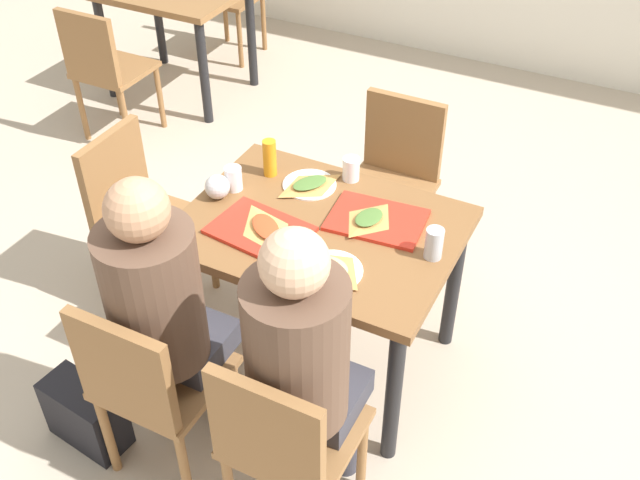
{
  "coord_description": "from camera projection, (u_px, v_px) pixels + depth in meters",
  "views": [
    {
      "loc": [
        1.0,
        -1.99,
        2.47
      ],
      "look_at": [
        0.0,
        0.0,
        0.65
      ],
      "focal_mm": 41.68,
      "sensor_mm": 36.0,
      "label": 1
    }
  ],
  "objects": [
    {
      "name": "paper_plate_near_edge",
      "position": [
        332.0,
        270.0,
        2.62
      ],
      "size": [
        0.22,
        0.22,
        0.01
      ],
      "primitive_type": "cylinder",
      "color": "white",
      "rests_on": "main_table"
    },
    {
      "name": "plastic_cup_c",
      "position": [
        234.0,
        178.0,
        2.98
      ],
      "size": [
        0.07,
        0.07,
        0.1
      ],
      "primitive_type": "cylinder",
      "color": "white",
      "rests_on": "main_table"
    },
    {
      "name": "soda_can",
      "position": [
        434.0,
        243.0,
        2.65
      ],
      "size": [
        0.07,
        0.07,
        0.12
      ],
      "primitive_type": "cylinder",
      "color": "#B7BCC6",
      "rests_on": "main_table"
    },
    {
      "name": "tray_red_near",
      "position": [
        260.0,
        230.0,
        2.79
      ],
      "size": [
        0.39,
        0.3,
        0.02
      ],
      "primitive_type": "cube",
      "rotation": [
        0.0,
        0.0,
        -0.12
      ],
      "color": "red",
      "rests_on": "main_table"
    },
    {
      "name": "ground_plane",
      "position": [
        320.0,
        356.0,
        3.29
      ],
      "size": [
        10.0,
        10.0,
        0.02
      ],
      "primitive_type": "cube",
      "color": "#B7A893"
    },
    {
      "name": "pizza_slice_d",
      "position": [
        331.0,
        269.0,
        2.61
      ],
      "size": [
        0.24,
        0.21,
        0.02
      ],
      "color": "#C68C47",
      "rests_on": "paper_plate_near_edge"
    },
    {
      "name": "person_in_brown_jacket",
      "position": [
        303.0,
        358.0,
        2.28
      ],
      "size": [
        0.32,
        0.42,
        1.26
      ],
      "color": "#383842",
      "rests_on": "ground_plane"
    },
    {
      "name": "pizza_slice_a",
      "position": [
        266.0,
        228.0,
        2.77
      ],
      "size": [
        0.26,
        0.25,
        0.02
      ],
      "color": "tan",
      "rests_on": "tray_red_near"
    },
    {
      "name": "person_in_red",
      "position": [
        163.0,
        304.0,
        2.47
      ],
      "size": [
        0.32,
        0.42,
        1.26
      ],
      "color": "#383842",
      "rests_on": "ground_plane"
    },
    {
      "name": "plastic_cup_a",
      "position": [
        351.0,
        169.0,
        3.04
      ],
      "size": [
        0.07,
        0.07,
        0.1
      ],
      "primitive_type": "cylinder",
      "color": "white",
      "rests_on": "main_table"
    },
    {
      "name": "pizza_slice_b",
      "position": [
        369.0,
        219.0,
        2.82
      ],
      "size": [
        0.16,
        0.21,
        0.02
      ],
      "color": "#C68C47",
      "rests_on": "tray_red_far"
    },
    {
      "name": "chair_near_left",
      "position": [
        148.0,
        382.0,
        2.52
      ],
      "size": [
        0.4,
        0.4,
        0.85
      ],
      "color": "olive",
      "rests_on": "ground_plane"
    },
    {
      "name": "condiment_bottle",
      "position": [
        270.0,
        158.0,
        3.05
      ],
      "size": [
        0.06,
        0.06,
        0.16
      ],
      "primitive_type": "cylinder",
      "color": "orange",
      "rests_on": "main_table"
    },
    {
      "name": "chair_far_side",
      "position": [
        394.0,
        173.0,
        3.51
      ],
      "size": [
        0.4,
        0.4,
        0.85
      ],
      "color": "olive",
      "rests_on": "ground_plane"
    },
    {
      "name": "handbag",
      "position": [
        86.0,
        414.0,
        2.86
      ],
      "size": [
        0.34,
        0.2,
        0.28
      ],
      "primitive_type": "cube",
      "rotation": [
        0.0,
        0.0,
        -0.12
      ],
      "color": "black",
      "rests_on": "ground_plane"
    },
    {
      "name": "main_table",
      "position": [
        320.0,
        246.0,
        2.89
      ],
      "size": [
        1.05,
        0.79,
        0.73
      ],
      "color": "brown",
      "rests_on": "ground_plane"
    },
    {
      "name": "background_table",
      "position": [
        175.0,
        6.0,
        4.83
      ],
      "size": [
        0.9,
        0.7,
        0.73
      ],
      "color": "olive",
      "rests_on": "ground_plane"
    },
    {
      "name": "plastic_cup_b",
      "position": [
        283.0,
        269.0,
        2.55
      ],
      "size": [
        0.07,
        0.07,
        0.1
      ],
      "primitive_type": "cylinder",
      "color": "white",
      "rests_on": "main_table"
    },
    {
      "name": "pizza_slice_c",
      "position": [
        310.0,
        184.0,
        3.01
      ],
      "size": [
        0.22,
        0.25,
        0.02
      ],
      "color": "#C68C47",
      "rests_on": "paper_plate_center"
    },
    {
      "name": "paper_plate_center",
      "position": [
        310.0,
        185.0,
        3.03
      ],
      "size": [
        0.22,
        0.22,
        0.01
      ],
      "primitive_type": "cylinder",
      "color": "white",
      "rests_on": "main_table"
    },
    {
      "name": "chair_left_end",
      "position": [
        137.0,
        209.0,
        3.29
      ],
      "size": [
        0.4,
        0.4,
        0.85
      ],
      "color": "olive",
      "rests_on": "ground_plane"
    },
    {
      "name": "tray_red_far",
      "position": [
        377.0,
        220.0,
        2.84
      ],
      "size": [
        0.38,
        0.29,
        0.02
      ],
      "primitive_type": "cube",
      "rotation": [
        0.0,
        0.0,
        0.1
      ],
      "color": "red",
      "rests_on": "main_table"
    },
    {
      "name": "background_chair_near",
      "position": [
        104.0,
        66.0,
        4.38
      ],
      "size": [
        0.4,
        0.4,
        0.85
      ],
      "color": "olive",
      "rests_on": "ground_plane"
    },
    {
      "name": "chair_near_right",
      "position": [
        283.0,
        440.0,
        2.34
      ],
      "size": [
        0.4,
        0.4,
        0.85
      ],
      "color": "olive",
      "rests_on": "ground_plane"
    },
    {
      "name": "foil_bundle",
      "position": [
        217.0,
        187.0,
        2.94
      ],
      "size": [
        0.1,
        0.1,
        0.1
      ],
      "primitive_type": "sphere",
      "color": "silver",
      "rests_on": "main_table"
    }
  ]
}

